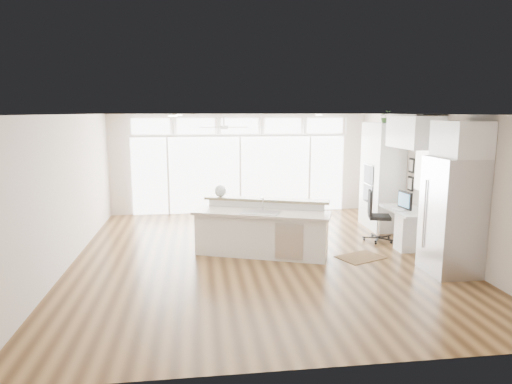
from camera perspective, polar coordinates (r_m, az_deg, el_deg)
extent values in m
cube|color=#462C15|center=(8.92, 0.50, -8.00)|extent=(7.00, 8.00, 0.02)
cube|color=white|center=(8.49, 0.53, 9.68)|extent=(7.00, 8.00, 0.02)
cube|color=beige|center=(12.54, -2.03, 3.56)|extent=(7.00, 0.04, 2.70)
cube|color=beige|center=(4.77, 7.25, -7.03)|extent=(7.00, 0.04, 2.70)
cube|color=beige|center=(8.83, -22.59, 0.13)|extent=(0.04, 8.00, 2.70)
cube|color=beige|center=(9.72, 21.40, 1.04)|extent=(0.04, 8.00, 2.70)
cube|color=silver|center=(12.52, -1.99, 2.17)|extent=(5.80, 0.06, 2.08)
cube|color=silver|center=(12.41, -2.03, 8.26)|extent=(5.90, 0.06, 0.40)
cube|color=white|center=(9.94, 20.45, 2.44)|extent=(0.04, 0.85, 0.85)
cube|color=white|center=(11.23, -4.04, 8.58)|extent=(1.16, 1.16, 0.32)
cube|color=white|center=(8.69, 0.34, 9.55)|extent=(3.40, 3.00, 0.02)
cube|color=white|center=(11.20, 15.48, 1.93)|extent=(0.64, 1.20, 2.50)
cube|color=white|center=(10.00, 18.37, -4.23)|extent=(0.72, 1.30, 0.76)
cube|color=white|center=(9.74, 19.21, 7.10)|extent=(0.64, 1.30, 0.64)
cube|color=silver|center=(8.44, 23.31, -2.77)|extent=(0.76, 0.90, 2.00)
cube|color=white|center=(8.30, 24.28, 6.04)|extent=(0.64, 0.90, 0.60)
cube|color=black|center=(10.51, 18.83, 2.08)|extent=(0.06, 0.22, 0.80)
cube|color=white|center=(8.82, 0.70, -4.62)|extent=(2.80, 1.84, 1.04)
cube|color=#352110|center=(9.02, 12.93, -7.95)|extent=(1.00, 0.88, 0.01)
cube|color=black|center=(10.11, 15.18, -2.96)|extent=(0.68, 0.65, 1.09)
sphere|color=silver|center=(9.31, -4.48, 0.16)|extent=(0.32, 0.32, 0.25)
cube|color=black|center=(9.84, 18.13, -0.97)|extent=(0.13, 0.49, 0.40)
cube|color=silver|center=(9.81, 17.17, -2.11)|extent=(0.17, 0.33, 0.02)
imported|color=#345F29|center=(11.10, 15.80, 8.89)|extent=(0.25, 0.28, 0.22)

